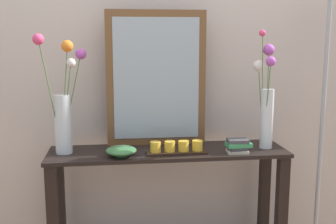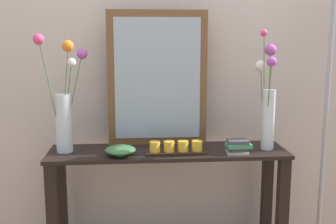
{
  "view_description": "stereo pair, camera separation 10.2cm",
  "coord_description": "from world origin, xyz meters",
  "px_view_note": "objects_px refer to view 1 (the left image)",
  "views": [
    {
      "loc": [
        -0.28,
        -2.17,
        1.41
      ],
      "look_at": [
        0.0,
        0.0,
        1.03
      ],
      "focal_mm": 44.74,
      "sensor_mm": 36.0,
      "label": 1
    },
    {
      "loc": [
        -0.18,
        -2.18,
        1.41
      ],
      "look_at": [
        0.0,
        0.0,
        1.03
      ],
      "focal_mm": 44.74,
      "sensor_mm": 36.0,
      "label": 2
    }
  ],
  "objects_px": {
    "vase_right": "(266,100)",
    "tall_vase_left": "(64,108)",
    "book_stack": "(238,146)",
    "floor_lamp": "(326,69)",
    "candle_tray": "(177,148)",
    "decorative_bowl": "(121,151)",
    "console_table": "(168,207)",
    "mirror_leaning": "(156,79)"
  },
  "relations": [
    {
      "from": "console_table",
      "to": "vase_right",
      "type": "bearing_deg",
      "value": -0.75
    },
    {
      "from": "book_stack",
      "to": "console_table",
      "type": "bearing_deg",
      "value": 164.93
    },
    {
      "from": "floor_lamp",
      "to": "vase_right",
      "type": "bearing_deg",
      "value": 177.14
    },
    {
      "from": "floor_lamp",
      "to": "console_table",
      "type": "bearing_deg",
      "value": 178.46
    },
    {
      "from": "vase_right",
      "to": "floor_lamp",
      "type": "distance_m",
      "value": 0.37
    },
    {
      "from": "decorative_bowl",
      "to": "floor_lamp",
      "type": "height_order",
      "value": "floor_lamp"
    },
    {
      "from": "console_table",
      "to": "vase_right",
      "type": "distance_m",
      "value": 0.8
    },
    {
      "from": "book_stack",
      "to": "candle_tray",
      "type": "bearing_deg",
      "value": 175.61
    },
    {
      "from": "book_stack",
      "to": "floor_lamp",
      "type": "relative_size",
      "value": 0.07
    },
    {
      "from": "mirror_leaning",
      "to": "candle_tray",
      "type": "xyz_separation_m",
      "value": [
        0.08,
        -0.21,
        -0.35
      ]
    },
    {
      "from": "console_table",
      "to": "candle_tray",
      "type": "height_order",
      "value": "candle_tray"
    },
    {
      "from": "mirror_leaning",
      "to": "candle_tray",
      "type": "bearing_deg",
      "value": -68.37
    },
    {
      "from": "tall_vase_left",
      "to": "decorative_bowl",
      "type": "xyz_separation_m",
      "value": [
        0.29,
        -0.1,
        -0.21
      ]
    },
    {
      "from": "mirror_leaning",
      "to": "tall_vase_left",
      "type": "bearing_deg",
      "value": -165.55
    },
    {
      "from": "book_stack",
      "to": "floor_lamp",
      "type": "distance_m",
      "value": 0.64
    },
    {
      "from": "vase_right",
      "to": "floor_lamp",
      "type": "height_order",
      "value": "floor_lamp"
    },
    {
      "from": "console_table",
      "to": "tall_vase_left",
      "type": "relative_size",
      "value": 2.07
    },
    {
      "from": "decorative_bowl",
      "to": "tall_vase_left",
      "type": "bearing_deg",
      "value": 161.15
    },
    {
      "from": "floor_lamp",
      "to": "decorative_bowl",
      "type": "bearing_deg",
      "value": -176.66
    },
    {
      "from": "tall_vase_left",
      "to": "candle_tray",
      "type": "xyz_separation_m",
      "value": [
        0.58,
        -0.08,
        -0.21
      ]
    },
    {
      "from": "vase_right",
      "to": "candle_tray",
      "type": "bearing_deg",
      "value": -172.63
    },
    {
      "from": "tall_vase_left",
      "to": "book_stack",
      "type": "xyz_separation_m",
      "value": [
        0.9,
        -0.11,
        -0.2
      ]
    },
    {
      "from": "book_stack",
      "to": "decorative_bowl",
      "type": "bearing_deg",
      "value": 179.19
    },
    {
      "from": "decorative_bowl",
      "to": "floor_lamp",
      "type": "bearing_deg",
      "value": 3.34
    },
    {
      "from": "candle_tray",
      "to": "floor_lamp",
      "type": "relative_size",
      "value": 0.17
    },
    {
      "from": "console_table",
      "to": "book_stack",
      "type": "bearing_deg",
      "value": -15.07
    },
    {
      "from": "mirror_leaning",
      "to": "decorative_bowl",
      "type": "height_order",
      "value": "mirror_leaning"
    },
    {
      "from": "vase_right",
      "to": "book_stack",
      "type": "xyz_separation_m",
      "value": [
        -0.18,
        -0.09,
        -0.22
      ]
    },
    {
      "from": "mirror_leaning",
      "to": "tall_vase_left",
      "type": "distance_m",
      "value": 0.53
    },
    {
      "from": "tall_vase_left",
      "to": "candle_tray",
      "type": "distance_m",
      "value": 0.62
    },
    {
      "from": "book_stack",
      "to": "vase_right",
      "type": "bearing_deg",
      "value": 26.7
    },
    {
      "from": "mirror_leaning",
      "to": "book_stack",
      "type": "bearing_deg",
      "value": -30.08
    },
    {
      "from": "console_table",
      "to": "tall_vase_left",
      "type": "distance_m",
      "value": 0.79
    },
    {
      "from": "tall_vase_left",
      "to": "console_table",
      "type": "bearing_deg",
      "value": -1.17
    },
    {
      "from": "vase_right",
      "to": "tall_vase_left",
      "type": "bearing_deg",
      "value": 179.04
    },
    {
      "from": "candle_tray",
      "to": "mirror_leaning",
      "type": "bearing_deg",
      "value": 111.63
    },
    {
      "from": "candle_tray",
      "to": "decorative_bowl",
      "type": "height_order",
      "value": "candle_tray"
    },
    {
      "from": "mirror_leaning",
      "to": "floor_lamp",
      "type": "xyz_separation_m",
      "value": [
        0.91,
        -0.16,
        0.06
      ]
    },
    {
      "from": "console_table",
      "to": "vase_right",
      "type": "relative_size",
      "value": 2.0
    },
    {
      "from": "console_table",
      "to": "vase_right",
      "type": "xyz_separation_m",
      "value": [
        0.54,
        -0.01,
        0.59
      ]
    },
    {
      "from": "vase_right",
      "to": "decorative_bowl",
      "type": "height_order",
      "value": "vase_right"
    },
    {
      "from": "console_table",
      "to": "candle_tray",
      "type": "bearing_deg",
      "value": -63.41
    }
  ]
}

